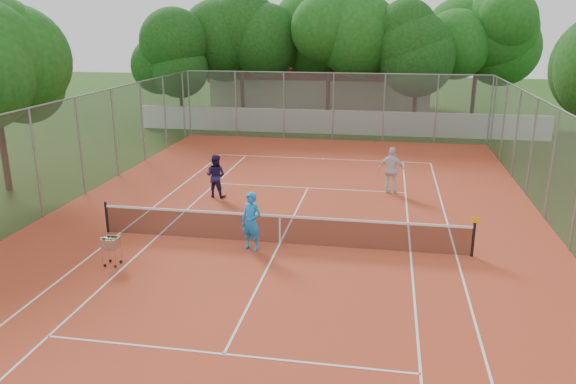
% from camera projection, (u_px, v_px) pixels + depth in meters
% --- Properties ---
extents(ground, '(120.00, 120.00, 0.00)m').
position_uv_depth(ground, '(280.00, 244.00, 18.03)').
color(ground, '#1C3B10').
rests_on(ground, ground).
extents(court_pad, '(18.00, 34.00, 0.02)m').
position_uv_depth(court_pad, '(280.00, 244.00, 18.03)').
color(court_pad, '#B74123').
rests_on(court_pad, ground).
extents(court_lines, '(10.98, 23.78, 0.01)m').
position_uv_depth(court_lines, '(280.00, 243.00, 18.03)').
color(court_lines, white).
rests_on(court_lines, court_pad).
extents(tennis_net, '(11.88, 0.10, 0.98)m').
position_uv_depth(tennis_net, '(280.00, 229.00, 17.89)').
color(tennis_net, black).
rests_on(tennis_net, court_pad).
extents(perimeter_fence, '(18.00, 34.00, 4.00)m').
position_uv_depth(perimeter_fence, '(280.00, 184.00, 17.45)').
color(perimeter_fence, slate).
rests_on(perimeter_fence, ground).
extents(boundary_wall, '(26.00, 0.30, 1.50)m').
position_uv_depth(boundary_wall, '(336.00, 122.00, 35.73)').
color(boundary_wall, white).
rests_on(boundary_wall, ground).
extents(clubhouse, '(16.40, 9.00, 4.40)m').
position_uv_depth(clubhouse, '(323.00, 83.00, 45.07)').
color(clubhouse, beige).
rests_on(clubhouse, ground).
extents(tropical_trees, '(29.00, 19.00, 10.00)m').
position_uv_depth(tropical_trees, '(341.00, 51.00, 37.33)').
color(tropical_trees, '#0E380E').
rests_on(tropical_trees, ground).
extents(player_near, '(0.78, 0.64, 1.85)m').
position_uv_depth(player_near, '(251.00, 221.00, 17.29)').
color(player_near, '#1B85EB').
rests_on(player_near, court_pad).
extents(player_far_left, '(0.95, 0.80, 1.75)m').
position_uv_depth(player_far_left, '(216.00, 176.00, 22.64)').
color(player_far_left, '#20194C').
rests_on(player_far_left, court_pad).
extents(player_far_right, '(1.22, 0.74, 1.94)m').
position_uv_depth(player_far_right, '(392.00, 170.00, 23.11)').
color(player_far_right, silver).
rests_on(player_far_right, court_pad).
extents(ball_hopper, '(0.46, 0.46, 0.93)m').
position_uv_depth(ball_hopper, '(112.00, 250.00, 16.28)').
color(ball_hopper, '#B2B3B9').
rests_on(ball_hopper, court_pad).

